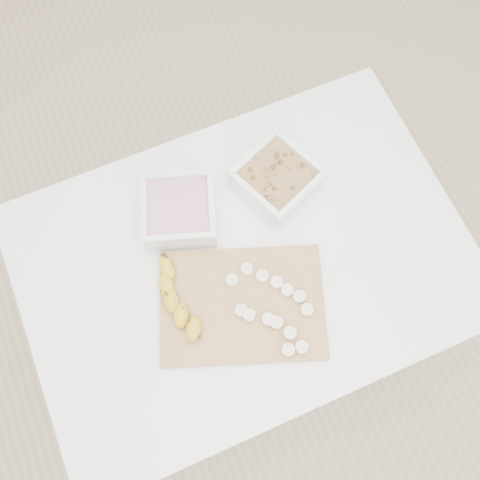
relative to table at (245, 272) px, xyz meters
name	(u,v)px	position (x,y,z in m)	size (l,w,h in m)	color
ground	(243,320)	(0.00, 0.00, -0.65)	(3.50, 3.50, 0.00)	#C6AD89
table	(245,272)	(0.00, 0.00, 0.00)	(1.00, 0.70, 0.75)	white
bowl_yogurt	(179,211)	(-0.10, 0.15, 0.13)	(0.21, 0.21, 0.08)	white
bowl_granola	(277,179)	(0.14, 0.14, 0.13)	(0.21, 0.21, 0.08)	white
cutting_board	(242,304)	(-0.05, -0.09, 0.10)	(0.36, 0.25, 0.01)	tan
banana	(178,301)	(-0.17, -0.04, 0.13)	(0.05, 0.19, 0.03)	gold
banana_slices	(273,307)	(0.01, -0.13, 0.12)	(0.16, 0.23, 0.02)	#F6E9B8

